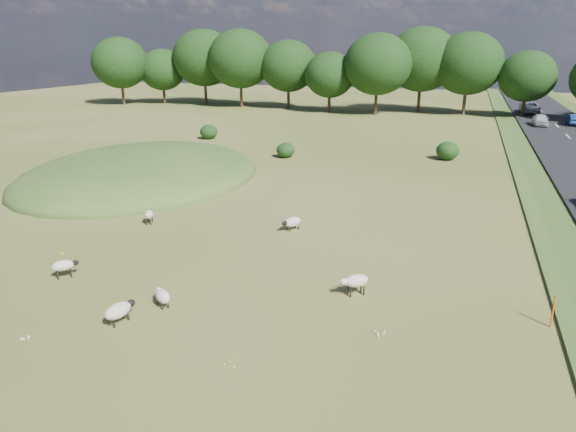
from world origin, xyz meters
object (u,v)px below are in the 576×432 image
(sheep_4, at_px, (64,266))
(car_6, at_px, (574,119))
(sheep_2, at_px, (292,222))
(sheep_0, at_px, (162,296))
(sheep_1, at_px, (149,214))
(sheep_5, at_px, (356,281))
(car_1, at_px, (540,120))
(car_3, at_px, (536,91))
(sheep_3, at_px, (119,310))
(car_7, at_px, (530,107))
(marker_post, at_px, (553,311))

(sheep_4, distance_m, car_6, 59.34)
(sheep_2, bearing_deg, sheep_0, 20.65)
(sheep_1, relative_size, sheep_5, 0.94)
(sheep_0, bearing_deg, sheep_4, 32.25)
(car_1, xyz_separation_m, car_3, (3.80, 42.59, -0.00))
(sheep_2, height_order, sheep_5, sheep_5)
(sheep_5, bearing_deg, sheep_2, -91.00)
(sheep_3, relative_size, car_1, 0.34)
(sheep_2, height_order, car_6, car_6)
(sheep_2, relative_size, car_3, 0.27)
(car_7, bearing_deg, car_1, -90.00)
(sheep_2, bearing_deg, sheep_5, 69.18)
(marker_post, bearing_deg, car_6, 80.41)
(car_1, bearing_deg, sheep_2, -110.76)
(sheep_2, distance_m, car_3, 87.43)
(sheep_1, distance_m, car_3, 90.89)
(marker_post, height_order, sheep_4, marker_post)
(sheep_1, relative_size, car_1, 0.27)
(sheep_4, height_order, sheep_5, sheep_5)
(sheep_2, bearing_deg, sheep_1, -46.57)
(sheep_0, relative_size, car_3, 0.23)
(sheep_2, bearing_deg, car_3, -160.92)
(car_7, bearing_deg, car_6, -70.40)
(sheep_1, bearing_deg, sheep_3, -175.25)
(sheep_0, distance_m, car_7, 66.80)
(sheep_3, relative_size, car_7, 0.25)
(car_3, bearing_deg, sheep_3, 76.75)
(marker_post, relative_size, sheep_2, 1.00)
(sheep_5, bearing_deg, sheep_3, -5.14)
(sheep_5, xyz_separation_m, car_1, (11.53, 48.66, 0.33))
(sheep_2, height_order, car_7, car_7)
(car_3, bearing_deg, car_1, 84.90)
(sheep_0, bearing_deg, marker_post, -126.47)
(sheep_2, height_order, car_3, car_3)
(car_3, distance_m, car_7, 30.30)
(sheep_5, distance_m, car_7, 62.26)
(sheep_1, xyz_separation_m, sheep_2, (7.58, 1.50, -0.08))
(sheep_2, bearing_deg, marker_post, 93.33)
(sheep_3, bearing_deg, car_3, 0.71)
(sheep_4, bearing_deg, marker_post, -39.23)
(sheep_2, xyz_separation_m, sheep_5, (4.60, -6.11, 0.15))
(sheep_3, height_order, sheep_5, sheep_5)
(car_3, relative_size, car_6, 1.16)
(marker_post, xyz_separation_m, car_7, (4.76, 61.35, 0.39))
(sheep_1, distance_m, car_1, 50.02)
(sheep_2, xyz_separation_m, car_7, (16.12, 55.07, 0.55))
(car_1, bearing_deg, sheep_1, -118.29)
(car_1, distance_m, car_7, 12.53)
(car_6, bearing_deg, sheep_2, 65.83)
(car_1, height_order, car_3, car_1)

